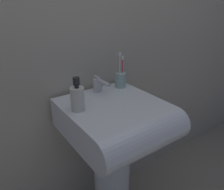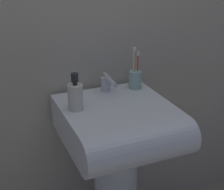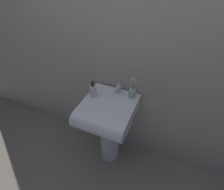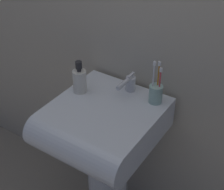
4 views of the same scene
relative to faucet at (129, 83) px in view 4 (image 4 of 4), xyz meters
name	(u,v)px [view 4 (image 4 of 4)]	position (x,y,z in m)	size (l,w,h in m)	color
wall_back	(139,22)	(-0.02, 0.12, 0.27)	(5.00, 0.05, 2.40)	#B7AD99
sink_pedestal	(108,181)	(-0.02, -0.16, -0.57)	(0.22, 0.22, 0.72)	white
sink_basin	(100,126)	(-0.02, -0.22, -0.13)	(0.49, 0.55, 0.16)	white
faucet	(129,83)	(0.00, 0.00, 0.00)	(0.05, 0.15, 0.09)	silver
toothbrush_cup	(156,93)	(0.15, -0.01, 0.00)	(0.06, 0.06, 0.22)	#99BFB2
soap_bottle	(80,80)	(-0.20, -0.13, 0.02)	(0.07, 0.07, 0.17)	silver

